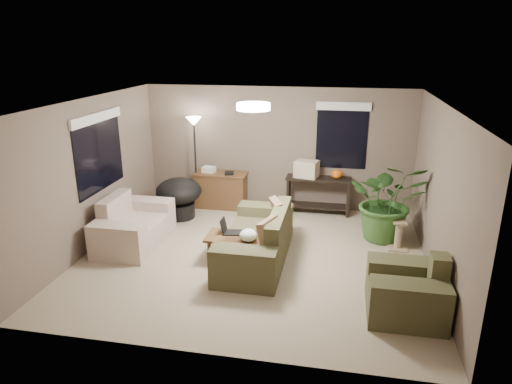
% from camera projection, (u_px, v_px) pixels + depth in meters
% --- Properties ---
extents(room_shell, '(5.50, 5.50, 5.50)m').
position_uv_depth(room_shell, '(254.00, 184.00, 7.08)').
color(room_shell, tan).
rests_on(room_shell, ground).
extents(main_sofa, '(0.95, 2.20, 0.85)m').
position_uv_depth(main_sofa, '(259.00, 242.00, 7.30)').
color(main_sofa, '#4C4A2E').
rests_on(main_sofa, ground).
extents(throw_pillows, '(0.39, 1.40, 0.47)m').
position_uv_depth(throw_pillows, '(275.00, 223.00, 7.14)').
color(throw_pillows, '#8C7251').
rests_on(throw_pillows, main_sofa).
extents(loveseat, '(0.90, 1.60, 0.85)m').
position_uv_depth(loveseat, '(133.00, 227.00, 7.88)').
color(loveseat, beige).
rests_on(loveseat, ground).
extents(armchair, '(0.95, 1.00, 0.85)m').
position_uv_depth(armchair, '(407.00, 292.00, 5.84)').
color(armchair, '#46452A').
rests_on(armchair, ground).
extents(coffee_table, '(1.00, 0.55, 0.42)m').
position_uv_depth(coffee_table, '(238.00, 240.00, 7.24)').
color(coffee_table, brown).
rests_on(coffee_table, ground).
extents(laptop, '(0.38, 0.29, 0.24)m').
position_uv_depth(laptop, '(229.00, 229.00, 7.33)').
color(laptop, black).
rests_on(laptop, coffee_table).
extents(plastic_bag, '(0.32, 0.30, 0.19)m').
position_uv_depth(plastic_bag, '(248.00, 235.00, 7.02)').
color(plastic_bag, white).
rests_on(plastic_bag, coffee_table).
extents(desk, '(1.10, 0.50, 0.75)m').
position_uv_depth(desk, '(221.00, 190.00, 9.59)').
color(desk, brown).
rests_on(desk, ground).
extents(desk_papers, '(0.70, 0.30, 0.12)m').
position_uv_depth(desk_papers, '(213.00, 170.00, 9.47)').
color(desk_papers, silver).
rests_on(desk_papers, desk).
extents(console_table, '(1.30, 0.40, 0.75)m').
position_uv_depth(console_table, '(318.00, 192.00, 9.24)').
color(console_table, black).
rests_on(console_table, ground).
extents(pumpkin, '(0.28, 0.28, 0.19)m').
position_uv_depth(pumpkin, '(337.00, 174.00, 9.05)').
color(pumpkin, orange).
rests_on(pumpkin, console_table).
extents(cardboard_box, '(0.51, 0.43, 0.34)m').
position_uv_depth(cardboard_box, '(307.00, 169.00, 9.14)').
color(cardboard_box, beige).
rests_on(cardboard_box, console_table).
extents(papasan_chair, '(1.11, 1.11, 0.80)m').
position_uv_depth(papasan_chair, '(179.00, 195.00, 8.99)').
color(papasan_chair, black).
rests_on(papasan_chair, ground).
extents(floor_lamp, '(0.32, 0.32, 1.91)m').
position_uv_depth(floor_lamp, '(194.00, 132.00, 9.21)').
color(floor_lamp, black).
rests_on(floor_lamp, ground).
extents(ceiling_fixture, '(0.50, 0.50, 0.10)m').
position_uv_depth(ceiling_fixture, '(253.00, 107.00, 6.70)').
color(ceiling_fixture, white).
rests_on(ceiling_fixture, room_shell).
extents(houseplant, '(1.30, 1.45, 1.13)m').
position_uv_depth(houseplant, '(387.00, 209.00, 7.97)').
color(houseplant, '#2D5923').
rests_on(houseplant, ground).
extents(cat_scratching_post, '(0.32, 0.32, 0.50)m').
position_uv_depth(cat_scratching_post, '(398.00, 237.00, 7.69)').
color(cat_scratching_post, tan).
rests_on(cat_scratching_post, ground).
extents(window_left, '(0.05, 1.56, 1.33)m').
position_uv_depth(window_left, '(98.00, 139.00, 7.67)').
color(window_left, black).
rests_on(window_left, room_shell).
extents(window_back, '(1.06, 0.05, 1.33)m').
position_uv_depth(window_back, '(342.00, 125.00, 8.98)').
color(window_back, black).
rests_on(window_back, room_shell).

